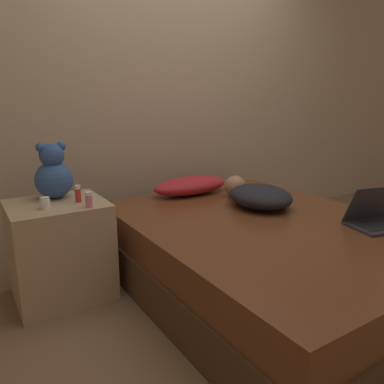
# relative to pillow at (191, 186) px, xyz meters

# --- Properties ---
(ground_plane) EXTENTS (12.00, 12.00, 0.00)m
(ground_plane) POSITION_rel_pillow_xyz_m (0.04, -0.80, -0.53)
(ground_plane) COLOR brown
(wall_back) EXTENTS (8.00, 0.06, 2.60)m
(wall_back) POSITION_rel_pillow_xyz_m (0.04, 0.47, 0.77)
(wall_back) COLOR tan
(wall_back) RESTS_ON ground_plane
(bed) EXTENTS (1.50, 1.97, 0.46)m
(bed) POSITION_rel_pillow_xyz_m (0.04, -0.80, -0.30)
(bed) COLOR #4C331E
(bed) RESTS_ON ground_plane
(nightstand) EXTENTS (0.54, 0.49, 0.59)m
(nightstand) POSITION_rel_pillow_xyz_m (-1.04, -0.18, -0.23)
(nightstand) COLOR tan
(nightstand) RESTS_ON ground_plane
(pillow) EXTENTS (0.62, 0.28, 0.14)m
(pillow) POSITION_rel_pillow_xyz_m (0.00, 0.00, 0.00)
(pillow) COLOR red
(pillow) RESTS_ON bed
(person_lying) EXTENTS (0.42, 0.64, 0.16)m
(person_lying) POSITION_rel_pillow_xyz_m (0.22, -0.51, 0.01)
(person_lying) COLOR black
(person_lying) RESTS_ON bed
(laptop) EXTENTS (0.38, 0.32, 0.24)m
(laptop) POSITION_rel_pillow_xyz_m (0.52, -1.21, -0.01)
(laptop) COLOR #333338
(laptop) RESTS_ON bed
(teddy_bear) EXTENTS (0.22, 0.22, 0.34)m
(teddy_bear) POSITION_rel_pillow_xyz_m (-1.02, -0.06, 0.21)
(teddy_bear) COLOR #335693
(teddy_bear) RESTS_ON nightstand
(bottle_white) EXTENTS (0.05, 0.05, 0.06)m
(bottle_white) POSITION_rel_pillow_xyz_m (-1.12, -0.27, 0.09)
(bottle_white) COLOR white
(bottle_white) RESTS_ON nightstand
(bottle_red) EXTENTS (0.03, 0.03, 0.10)m
(bottle_red) POSITION_rel_pillow_xyz_m (-0.93, -0.23, 0.11)
(bottle_red) COLOR #B72D2D
(bottle_red) RESTS_ON nightstand
(bottle_pink) EXTENTS (0.04, 0.04, 0.09)m
(bottle_pink) POSITION_rel_pillow_xyz_m (-0.91, -0.37, 0.10)
(bottle_pink) COLOR pink
(bottle_pink) RESTS_ON nightstand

